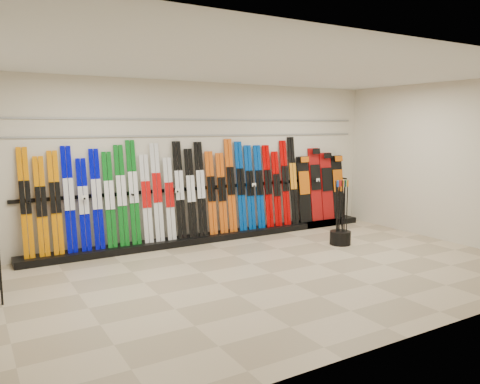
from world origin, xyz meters
TOP-DOWN VIEW (x-y plane):
  - floor at (0.00, 0.00)m, footprint 8.00×8.00m
  - back_wall at (0.00, 2.50)m, footprint 8.00×0.00m
  - right_wall at (4.00, 0.00)m, footprint 0.00×5.00m
  - ceiling at (0.00, 0.00)m, footprint 8.00×8.00m
  - ski_rack_base at (0.22, 2.28)m, footprint 8.00×0.40m
  - skis at (-0.44, 2.34)m, footprint 5.38×0.26m
  - snowboards at (2.93, 2.35)m, footprint 1.27×0.24m
  - pole_bin at (2.07, 0.78)m, footprint 0.39×0.39m
  - ski_poles at (2.08, 0.78)m, footprint 0.31×0.32m
  - slatwall_rail_0 at (0.00, 2.48)m, footprint 7.60×0.02m
  - slatwall_rail_1 at (0.00, 2.48)m, footprint 7.60×0.02m

SIDE VIEW (x-z plane):
  - floor at x=0.00m, z-range 0.00..0.00m
  - ski_rack_base at x=0.22m, z-range 0.00..0.12m
  - pole_bin at x=2.07m, z-range 0.00..0.25m
  - ski_poles at x=2.08m, z-range 0.02..1.20m
  - snowboards at x=2.93m, z-range 0.06..1.64m
  - skis at x=-0.44m, z-range 0.05..1.88m
  - back_wall at x=0.00m, z-range -2.50..5.50m
  - right_wall at x=4.00m, z-range -1.00..4.00m
  - slatwall_rail_0 at x=0.00m, z-range 1.98..2.02m
  - slatwall_rail_1 at x=0.00m, z-range 2.28..2.31m
  - ceiling at x=0.00m, z-range 3.00..3.00m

